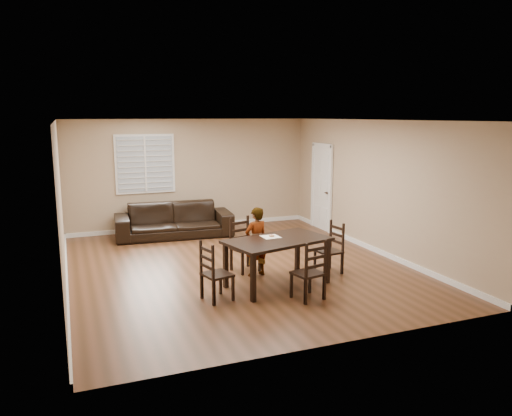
# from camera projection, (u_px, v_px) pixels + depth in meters

# --- Properties ---
(ground) EXTENTS (7.00, 7.00, 0.00)m
(ground) POSITION_uv_depth(u_px,v_px,m) (237.00, 266.00, 9.35)
(ground) COLOR brown
(ground) RESTS_ON ground
(room) EXTENTS (6.04, 7.04, 2.72)m
(room) POSITION_uv_depth(u_px,v_px,m) (235.00, 169.00, 9.19)
(room) COLOR tan
(room) RESTS_ON ground
(dining_table) EXTENTS (1.86, 1.33, 0.79)m
(dining_table) POSITION_uv_depth(u_px,v_px,m) (277.00, 244.00, 8.19)
(dining_table) COLOR black
(dining_table) RESTS_ON ground
(chair_near) EXTENTS (0.53, 0.51, 0.97)m
(chair_near) POSITION_uv_depth(u_px,v_px,m) (242.00, 246.00, 9.09)
(chair_near) COLOR black
(chair_near) RESTS_ON ground
(chair_far) EXTENTS (0.50, 0.48, 0.94)m
(chair_far) POSITION_uv_depth(u_px,v_px,m) (313.00, 274.00, 7.53)
(chair_far) COLOR black
(chair_far) RESTS_ON ground
(chair_left) EXTENTS (0.48, 0.50, 0.93)m
(chair_left) POSITION_uv_depth(u_px,v_px,m) (211.00, 275.00, 7.52)
(chair_left) COLOR black
(chair_left) RESTS_ON ground
(chair_right) EXTENTS (0.44, 0.46, 0.92)m
(chair_right) POSITION_uv_depth(u_px,v_px,m) (334.00, 249.00, 8.95)
(chair_right) COLOR black
(chair_right) RESTS_ON ground
(child) EXTENTS (0.51, 0.39, 1.23)m
(child) POSITION_uv_depth(u_px,v_px,m) (256.00, 242.00, 8.70)
(child) COLOR gray
(child) RESTS_ON ground
(napkin) EXTENTS (0.30, 0.30, 0.00)m
(napkin) POSITION_uv_depth(u_px,v_px,m) (271.00, 237.00, 8.33)
(napkin) COLOR silver
(napkin) RESTS_ON dining_table
(donut) EXTENTS (0.09, 0.09, 0.03)m
(donut) POSITION_uv_depth(u_px,v_px,m) (272.00, 235.00, 8.33)
(donut) COLOR #B67841
(donut) RESTS_ON napkin
(sofa) EXTENTS (2.72, 1.23, 0.78)m
(sofa) POSITION_uv_depth(u_px,v_px,m) (174.00, 220.00, 11.57)
(sofa) COLOR black
(sofa) RESTS_ON ground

